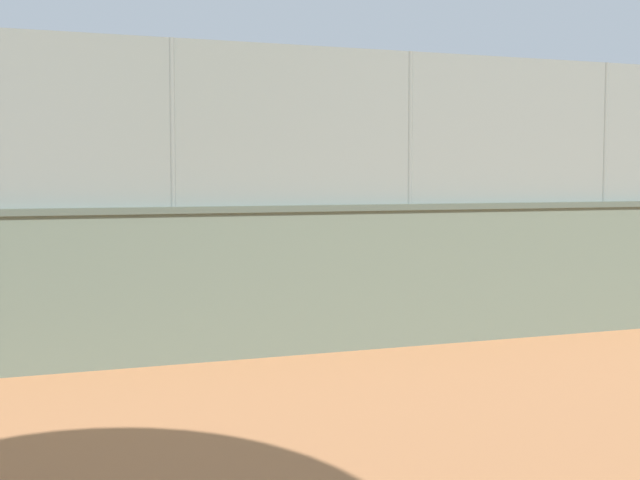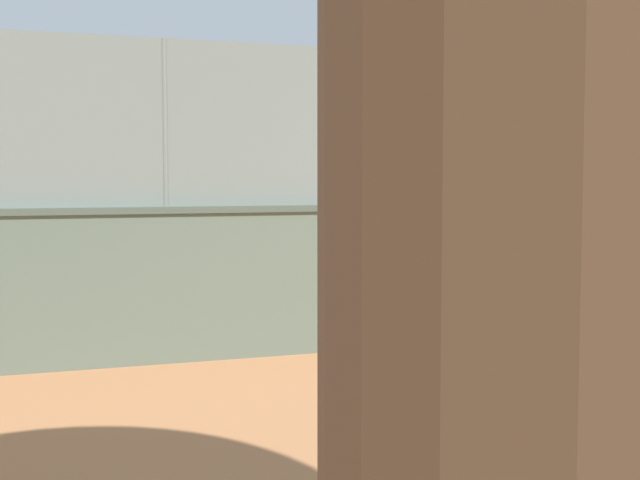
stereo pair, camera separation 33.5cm
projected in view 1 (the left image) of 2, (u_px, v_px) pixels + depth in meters
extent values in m
plane|color=#B27247|center=(210.00, 269.00, 21.39)|extent=(260.00, 260.00, 0.00)
cube|color=slate|center=(409.00, 277.00, 11.75)|extent=(25.56, 0.45, 1.79)
cube|color=#4D594D|center=(409.00, 207.00, 11.69)|extent=(25.56, 0.51, 0.08)
cube|color=gray|center=(410.00, 128.00, 11.62)|extent=(25.04, 0.19, 1.98)
cylinder|color=gray|center=(605.00, 132.00, 12.76)|extent=(0.07, 0.07, 1.98)
cylinder|color=gray|center=(410.00, 128.00, 11.62)|extent=(0.07, 0.07, 1.98)
cylinder|color=gray|center=(172.00, 123.00, 10.48)|extent=(0.07, 0.07, 1.98)
cylinder|color=black|center=(192.00, 292.00, 14.03)|extent=(0.19, 0.19, 0.81)
cylinder|color=black|center=(194.00, 291.00, 14.23)|extent=(0.19, 0.19, 0.81)
cylinder|color=orange|center=(193.00, 247.00, 14.08)|extent=(0.43, 0.43, 0.60)
cylinder|color=brown|center=(194.00, 241.00, 13.77)|extent=(0.57, 0.27, 0.17)
cylinder|color=brown|center=(213.00, 238.00, 14.39)|extent=(0.57, 0.27, 0.17)
sphere|color=brown|center=(192.00, 221.00, 14.05)|extent=(0.23, 0.23, 0.23)
cylinder|color=navy|center=(192.00, 215.00, 14.05)|extent=(0.31, 0.31, 0.05)
cylinder|color=black|center=(224.00, 238.00, 14.40)|extent=(0.30, 0.13, 0.04)
ellipsoid|color=#333338|center=(238.00, 238.00, 14.41)|extent=(0.29, 0.13, 0.24)
cylinder|color=black|center=(360.00, 264.00, 18.50)|extent=(0.20, 0.20, 0.82)
cylinder|color=black|center=(360.00, 265.00, 18.30)|extent=(0.20, 0.20, 0.82)
cylinder|color=orange|center=(360.00, 230.00, 18.35)|extent=(0.46, 0.46, 0.61)
cylinder|color=#936B4C|center=(359.00, 223.00, 18.66)|extent=(0.55, 0.35, 0.17)
cylinder|color=#936B4C|center=(345.00, 225.00, 18.07)|extent=(0.55, 0.35, 0.17)
sphere|color=#936B4C|center=(360.00, 210.00, 18.32)|extent=(0.23, 0.23, 0.23)
cylinder|color=white|center=(360.00, 205.00, 18.31)|extent=(0.33, 0.33, 0.05)
cylinder|color=black|center=(336.00, 225.00, 18.09)|extent=(0.28, 0.17, 0.04)
ellipsoid|color=#333338|center=(325.00, 225.00, 18.11)|extent=(0.28, 0.17, 0.24)
sphere|color=white|center=(267.00, 222.00, 13.91)|extent=(0.14, 0.14, 0.14)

